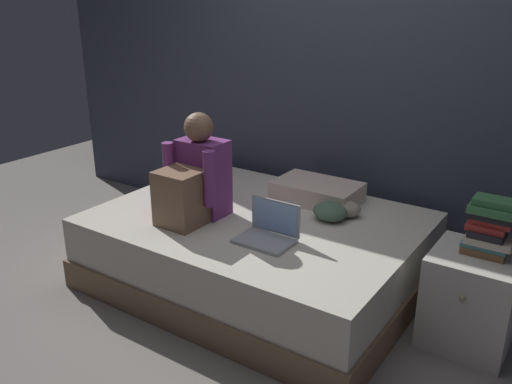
{
  "coord_description": "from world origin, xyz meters",
  "views": [
    {
      "loc": [
        1.56,
        -2.31,
        1.81
      ],
      "look_at": [
        -0.08,
        0.1,
        0.72
      ],
      "focal_mm": 37.98,
      "sensor_mm": 36.0,
      "label": 1
    }
  ],
  "objects": [
    {
      "name": "person_sitting",
      "position": [
        -0.51,
        0.07,
        0.72
      ],
      "size": [
        0.39,
        0.44,
        0.66
      ],
      "color": "#75337A",
      "rests_on": "bed"
    },
    {
      "name": "wall_back",
      "position": [
        0.0,
        1.2,
        1.35
      ],
      "size": [
        5.6,
        0.1,
        2.7
      ],
      "primitive_type": "cube",
      "color": "#383D4C",
      "rests_on": "ground_plane"
    },
    {
      "name": "book_stack",
      "position": [
        1.13,
        0.45,
        0.67
      ],
      "size": [
        0.24,
        0.18,
        0.3
      ],
      "color": "brown",
      "rests_on": "nightstand"
    },
    {
      "name": "nightstand",
      "position": [
        1.1,
        0.41,
        0.26
      ],
      "size": [
        0.44,
        0.46,
        0.53
      ],
      "color": "beige",
      "rests_on": "ground_plane"
    },
    {
      "name": "ground_plane",
      "position": [
        0.0,
        0.0,
        0.0
      ],
      "size": [
        8.0,
        8.0,
        0.0
      ],
      "primitive_type": "plane",
      "color": "gray"
    },
    {
      "name": "pillow",
      "position": [
        -0.02,
        0.75,
        0.54
      ],
      "size": [
        0.56,
        0.36,
        0.13
      ],
      "primitive_type": "cube",
      "color": "beige",
      "rests_on": "bed"
    },
    {
      "name": "bed",
      "position": [
        -0.2,
        0.3,
        0.23
      ],
      "size": [
        2.0,
        1.5,
        0.47
      ],
      "color": "#7A6047",
      "rests_on": "ground_plane"
    },
    {
      "name": "laptop",
      "position": [
        0.05,
        0.05,
        0.53
      ],
      "size": [
        0.32,
        0.23,
        0.22
      ],
      "color": "#9EA0A5",
      "rests_on": "bed"
    },
    {
      "name": "clothes_pile",
      "position": [
        0.22,
        0.55,
        0.52
      ],
      "size": [
        0.26,
        0.28,
        0.12
      ],
      "color": "gray",
      "rests_on": "bed"
    }
  ]
}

